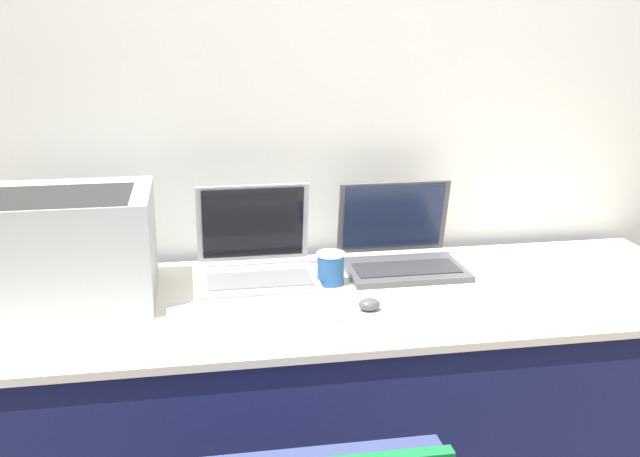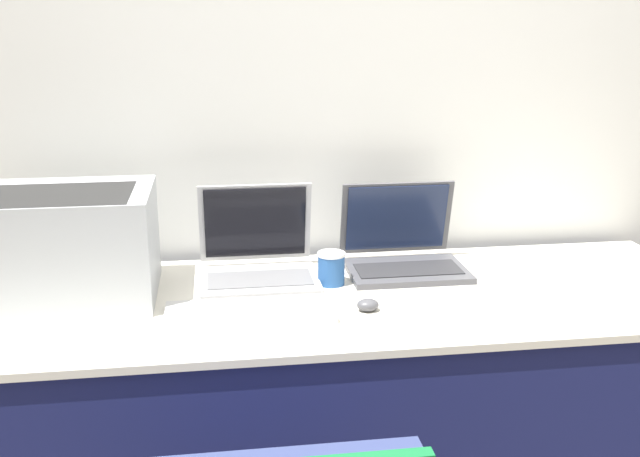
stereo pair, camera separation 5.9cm
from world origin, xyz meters
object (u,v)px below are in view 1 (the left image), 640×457
object	(u,v)px
laptop_right	(401,250)
laptop_left	(257,259)
coffee_cup	(331,268)
mouse	(369,304)
printer	(64,243)
external_keyboard	(252,313)

from	to	relation	value
laptop_right	laptop_left	bearing A→B (deg)	-177.19
coffee_cup	mouse	size ratio (longest dim) A/B	1.63
laptop_left	laptop_right	world-z (taller)	laptop_left
laptop_left	mouse	size ratio (longest dim) A/B	5.80
laptop_left	coffee_cup	xyz separation A→B (m)	(0.20, -0.08, -0.01)
coffee_cup	mouse	distance (m)	0.22
printer	mouse	distance (m)	0.81
mouse	printer	bearing A→B (deg)	164.70
coffee_cup	mouse	world-z (taller)	coffee_cup
laptop_left	external_keyboard	world-z (taller)	laptop_left
mouse	laptop_right	bearing A→B (deg)	61.46
printer	mouse	world-z (taller)	printer
laptop_left	laptop_right	xyz separation A→B (m)	(0.43, 0.02, -0.00)
printer	laptop_right	xyz separation A→B (m)	(0.94, 0.11, -0.10)
laptop_right	mouse	world-z (taller)	laptop_right
coffee_cup	laptop_right	bearing A→B (deg)	24.35
laptop_left	coffee_cup	distance (m)	0.22
laptop_left	mouse	bearing A→B (deg)	-48.36
printer	laptop_left	size ratio (longest dim) A/B	1.37
laptop_left	mouse	distance (m)	0.40
laptop_right	coffee_cup	xyz separation A→B (m)	(-0.23, -0.11, -0.01)
coffee_cup	external_keyboard	bearing A→B (deg)	-139.93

